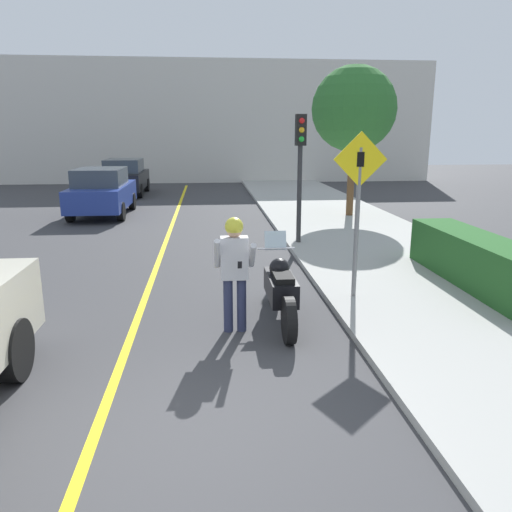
# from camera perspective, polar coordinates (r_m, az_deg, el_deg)

# --- Properties ---
(ground_plane) EXTENTS (80.00, 80.00, 0.00)m
(ground_plane) POSITION_cam_1_polar(r_m,az_deg,el_deg) (5.21, -11.59, -20.32)
(ground_plane) COLOR #38383A
(sidewalk_curb) EXTENTS (4.40, 44.00, 0.11)m
(sidewalk_curb) POSITION_cam_1_polar(r_m,az_deg,el_deg) (9.73, 20.58, -4.01)
(sidewalk_curb) COLOR #9E9E99
(sidewalk_curb) RESTS_ON ground
(road_center_line) EXTENTS (0.12, 36.00, 0.01)m
(road_center_line) POSITION_cam_1_polar(r_m,az_deg,el_deg) (10.75, -11.59, -2.00)
(road_center_line) COLOR yellow
(road_center_line) RESTS_ON ground
(building_backdrop) EXTENTS (28.00, 1.20, 6.94)m
(building_backdrop) POSITION_cam_1_polar(r_m,az_deg,el_deg) (30.29, -6.85, 14.95)
(building_backdrop) COLOR beige
(building_backdrop) RESTS_ON ground
(motorcycle) EXTENTS (0.62, 2.35, 1.32)m
(motorcycle) POSITION_cam_1_polar(r_m,az_deg,el_deg) (7.81, 2.82, -3.85)
(motorcycle) COLOR black
(motorcycle) RESTS_ON ground
(person_biker) EXTENTS (0.59, 0.47, 1.73)m
(person_biker) POSITION_cam_1_polar(r_m,az_deg,el_deg) (7.27, -2.47, -0.78)
(person_biker) COLOR #282D4C
(person_biker) RESTS_ON ground
(crossing_sign) EXTENTS (0.91, 0.08, 2.81)m
(crossing_sign) POSITION_cam_1_polar(r_m,az_deg,el_deg) (8.59, 11.60, 6.31)
(crossing_sign) COLOR slate
(crossing_sign) RESTS_ON sidewalk_curb
(traffic_light) EXTENTS (0.26, 0.30, 3.23)m
(traffic_light) POSITION_cam_1_polar(r_m,az_deg,el_deg) (12.81, 5.08, 11.54)
(traffic_light) COLOR #2D2D30
(traffic_light) RESTS_ON sidewalk_curb
(hedge_row) EXTENTS (0.90, 4.34, 0.90)m
(hedge_row) POSITION_cam_1_polar(r_m,az_deg,el_deg) (10.17, 24.29, -0.62)
(hedge_row) COLOR #235623
(hedge_row) RESTS_ON sidewalk_curb
(street_tree) EXTENTS (2.80, 2.80, 4.94)m
(street_tree) POSITION_cam_1_polar(r_m,az_deg,el_deg) (17.44, 11.14, 16.14)
(street_tree) COLOR brown
(street_tree) RESTS_ON sidewalk_curb
(parked_car_blue) EXTENTS (1.88, 4.20, 1.68)m
(parked_car_blue) POSITION_cam_1_polar(r_m,az_deg,el_deg) (18.66, -17.18, 7.05)
(parked_car_blue) COLOR black
(parked_car_blue) RESTS_ON ground
(parked_car_black) EXTENTS (1.88, 4.20, 1.68)m
(parked_car_black) POSITION_cam_1_polar(r_m,az_deg,el_deg) (24.65, -14.75, 8.76)
(parked_car_black) COLOR black
(parked_car_black) RESTS_ON ground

